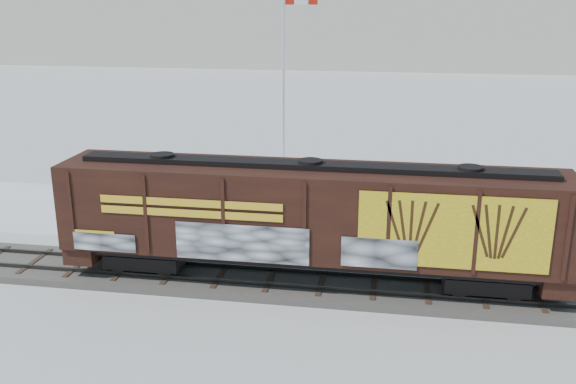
% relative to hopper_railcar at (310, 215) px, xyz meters
% --- Properties ---
extents(ground, '(500.00, 500.00, 0.00)m').
position_rel_hopper_railcar_xyz_m(ground, '(-1.52, 0.01, -2.97)').
color(ground, white).
rests_on(ground, ground).
extents(rail_track, '(50.00, 3.40, 0.43)m').
position_rel_hopper_railcar_xyz_m(rail_track, '(-1.52, 0.01, -2.83)').
color(rail_track, '#59544C').
rests_on(rail_track, ground).
extents(parking_strip, '(40.00, 8.00, 0.03)m').
position_rel_hopper_railcar_xyz_m(parking_strip, '(-1.52, 7.51, -2.96)').
color(parking_strip, white).
rests_on(parking_strip, ground).
extents(hopper_railcar, '(18.94, 3.06, 4.56)m').
position_rel_hopper_railcar_xyz_m(hopper_railcar, '(0.00, 0.00, 0.00)').
color(hopper_railcar, black).
rests_on(hopper_railcar, rail_track).
extents(flagpole, '(2.30, 0.90, 11.59)m').
position_rel_hopper_railcar_xyz_m(flagpole, '(-3.09, 12.59, 1.32)').
color(flagpole, silver).
rests_on(flagpole, ground).
extents(car_silver, '(4.36, 2.65, 1.39)m').
position_rel_hopper_railcar_xyz_m(car_silver, '(-7.98, 7.11, -2.25)').
color(car_silver, '#A4A6AB').
rests_on(car_silver, parking_strip).
extents(car_white, '(4.92, 2.79, 1.54)m').
position_rel_hopper_railcar_xyz_m(car_white, '(-0.01, 7.76, -2.18)').
color(car_white, silver).
rests_on(car_white, parking_strip).
extents(car_dark, '(5.25, 3.48, 1.41)m').
position_rel_hopper_railcar_xyz_m(car_dark, '(10.20, 7.37, -2.24)').
color(car_dark, black).
rests_on(car_dark, parking_strip).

